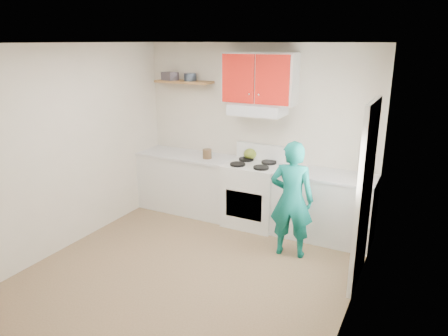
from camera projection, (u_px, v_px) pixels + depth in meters
The scene contains 21 objects.
floor at pixel (192, 271), 4.99m from camera, with size 3.80×3.80×0.00m, color brown.
ceiling at pixel (186, 43), 4.24m from camera, with size 3.60×3.80×0.04m, color white.
back_wall at pixel (256, 133), 6.23m from camera, with size 3.60×0.04×2.60m, color beige.
front_wall at pixel (49, 234), 3.00m from camera, with size 3.60×0.04×2.60m, color beige.
left_wall at pixel (70, 148), 5.40m from camera, with size 0.04×3.80×2.60m, color beige.
right_wall at pixel (357, 192), 3.83m from camera, with size 0.04×3.80×2.60m, color beige.
door at pixel (364, 195), 4.52m from camera, with size 0.05×0.85×2.05m, color white.
door_glass at pixel (366, 157), 4.41m from camera, with size 0.01×0.55×0.95m, color white.
counter_left at pixel (188, 183), 6.68m from camera, with size 1.52×0.60×0.90m, color silver.
counter_right at pixel (323, 207), 5.73m from camera, with size 1.32×0.60×0.90m, color silver.
stove at pixel (253, 194), 6.16m from camera, with size 0.76×0.65×0.92m, color white.
range_hood at pixel (257, 110), 5.89m from camera, with size 0.76×0.44×0.15m, color silver.
upper_cabinets at pixel (260, 78), 5.81m from camera, with size 1.02×0.33×0.70m, color red.
shelf at pixel (184, 82), 6.40m from camera, with size 0.90×0.30×0.04m, color brown.
books at pixel (170, 76), 6.44m from camera, with size 0.23×0.17×0.12m, color #413A42.
tin at pixel (190, 77), 6.32m from camera, with size 0.19×0.19×0.11m, color #333D4C.
kettle at pixel (250, 154), 6.25m from camera, with size 0.20×0.20×0.17m, color #5E6D1E.
crock at pixel (207, 155), 6.30m from camera, with size 0.13×0.13×0.16m, color #4F3922.
cutting_board at pixel (314, 175), 5.60m from camera, with size 0.30×0.22×0.02m, color olive.
silicone_mat at pixel (360, 179), 5.43m from camera, with size 0.30×0.25×0.01m, color red.
person at pixel (292, 200), 5.18m from camera, with size 0.54×0.36×1.49m, color #0B655C.
Camera 1 is at (2.35, -3.76, 2.63)m, focal length 33.67 mm.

